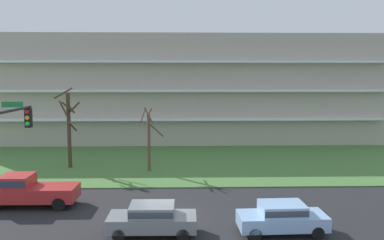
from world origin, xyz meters
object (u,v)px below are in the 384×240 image
(pickup_red_center_left, at_px, (28,190))
(sedan_blue_center_right, at_px, (282,217))
(tree_far_left, at_px, (69,126))
(sedan_gray_near_left, at_px, (152,218))
(traffic_signal_mast, at_px, (4,159))
(tree_left, at_px, (149,139))

(pickup_red_center_left, relative_size, sedan_blue_center_right, 1.21)
(sedan_blue_center_right, bearing_deg, tree_far_left, 133.75)
(tree_far_left, bearing_deg, sedan_blue_center_right, -44.17)
(sedan_gray_near_left, height_order, traffic_signal_mast, traffic_signal_mast)
(pickup_red_center_left, xyz_separation_m, traffic_signal_mast, (2.23, -7.73, 3.61))
(tree_far_left, bearing_deg, traffic_signal_mast, -82.02)
(tree_far_left, relative_size, sedan_gray_near_left, 1.56)
(sedan_gray_near_left, relative_size, pickup_red_center_left, 0.82)
(pickup_red_center_left, bearing_deg, tree_far_left, -88.32)
(tree_left, relative_size, sedan_gray_near_left, 1.22)
(pickup_red_center_left, relative_size, traffic_signal_mast, 0.79)
(pickup_red_center_left, distance_m, sedan_blue_center_right, 15.10)
(tree_left, bearing_deg, sedan_gray_near_left, -84.65)
(sedan_gray_near_left, distance_m, sedan_blue_center_right, 6.53)
(sedan_blue_center_right, bearing_deg, traffic_signal_mast, -167.23)
(tree_left, relative_size, traffic_signal_mast, 0.78)
(pickup_red_center_left, xyz_separation_m, sedan_blue_center_right, (14.41, -4.50, -0.14))
(sedan_gray_near_left, bearing_deg, sedan_blue_center_right, 0.71)
(tree_left, relative_size, pickup_red_center_left, 1.00)
(tree_far_left, distance_m, tree_left, 7.09)
(tree_far_left, xyz_separation_m, sedan_blue_center_right, (14.63, -14.21, -2.78))
(tree_left, height_order, sedan_blue_center_right, tree_left)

